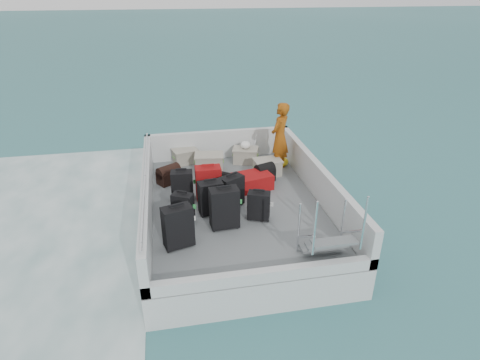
% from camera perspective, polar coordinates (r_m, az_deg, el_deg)
% --- Properties ---
extents(ground, '(160.00, 160.00, 0.00)m').
position_cam_1_polar(ground, '(8.48, -0.63, -6.88)').
color(ground, '#185454').
rests_on(ground, ground).
extents(ferry_hull, '(3.60, 5.00, 0.60)m').
position_cam_1_polar(ferry_hull, '(8.32, -0.64, -5.15)').
color(ferry_hull, silver).
rests_on(ferry_hull, ground).
extents(deck, '(3.30, 4.70, 0.02)m').
position_cam_1_polar(deck, '(8.16, -0.65, -3.29)').
color(deck, slate).
rests_on(deck, ferry_hull).
extents(deck_fittings, '(3.60, 5.00, 0.90)m').
position_cam_1_polar(deck_fittings, '(7.77, 2.27, -1.75)').
color(deck_fittings, silver).
rests_on(deck_fittings, deck).
extents(suitcase_0, '(0.55, 0.40, 0.75)m').
position_cam_1_polar(suitcase_0, '(6.76, -8.81, -6.66)').
color(suitcase_0, black).
rests_on(suitcase_0, deck).
extents(suitcase_1, '(0.44, 0.37, 0.57)m').
position_cam_1_polar(suitcase_1, '(7.47, -8.10, -3.96)').
color(suitcase_1, black).
rests_on(suitcase_1, deck).
extents(suitcase_2, '(0.45, 0.30, 0.62)m').
position_cam_1_polar(suitcase_2, '(8.23, -8.22, -0.78)').
color(suitcase_2, black).
rests_on(suitcase_2, deck).
extents(suitcase_3, '(0.53, 0.33, 0.78)m').
position_cam_1_polar(suitcase_3, '(7.19, -2.24, -4.06)').
color(suitcase_3, black).
rests_on(suitcase_3, deck).
extents(suitcase_4, '(0.49, 0.33, 0.67)m').
position_cam_1_polar(suitcase_4, '(7.65, -4.19, -2.57)').
color(suitcase_4, black).
rests_on(suitcase_4, deck).
extents(suitcase_5, '(0.51, 0.31, 0.71)m').
position_cam_1_polar(suitcase_5, '(8.17, -4.51, -0.45)').
color(suitcase_5, maroon).
rests_on(suitcase_5, deck).
extents(suitcase_6, '(0.46, 0.37, 0.56)m').
position_cam_1_polar(suitcase_6, '(7.48, 2.67, -3.73)').
color(suitcase_6, black).
rests_on(suitcase_6, deck).
extents(suitcase_7, '(0.53, 0.46, 0.65)m').
position_cam_1_polar(suitcase_7, '(7.90, -1.20, -1.63)').
color(suitcase_7, black).
rests_on(suitcase_7, deck).
extents(suitcase_8, '(0.93, 0.71, 0.33)m').
position_cam_1_polar(suitcase_8, '(8.65, 1.67, -0.19)').
color(suitcase_8, maroon).
rests_on(suitcase_8, deck).
extents(duffel_0, '(0.58, 0.52, 0.32)m').
position_cam_1_polar(duffel_0, '(9.03, -10.07, 0.56)').
color(duffel_0, black).
rests_on(duffel_0, deck).
extents(duffel_1, '(0.57, 0.54, 0.32)m').
position_cam_1_polar(duffel_1, '(8.57, -2.13, -0.49)').
color(duffel_1, black).
rests_on(duffel_1, deck).
extents(duffel_2, '(0.49, 0.43, 0.32)m').
position_cam_1_polar(duffel_2, '(9.00, 3.53, 0.83)').
color(duffel_2, black).
rests_on(duffel_2, deck).
extents(crate_0, '(0.63, 0.51, 0.33)m').
position_cam_1_polar(crate_0, '(9.98, -7.81, 3.29)').
color(crate_0, '#A49F8F').
rests_on(crate_0, deck).
extents(crate_1, '(0.68, 0.51, 0.38)m').
position_cam_1_polar(crate_1, '(9.50, -4.40, 2.42)').
color(crate_1, '#A49F8F').
rests_on(crate_1, deck).
extents(crate_2, '(0.66, 0.55, 0.34)m').
position_cam_1_polar(crate_2, '(9.91, 0.77, 3.43)').
color(crate_2, '#A49F8F').
rests_on(crate_2, deck).
extents(crate_3, '(0.61, 0.45, 0.35)m').
position_cam_1_polar(crate_3, '(9.28, 3.92, 1.74)').
color(crate_3, '#A49F8F').
rests_on(crate_3, deck).
extents(yellow_bag, '(0.28, 0.26, 0.22)m').
position_cam_1_polar(yellow_bag, '(9.79, 6.09, 2.59)').
color(yellow_bag, yellow).
rests_on(yellow_bag, deck).
extents(white_bag, '(0.24, 0.24, 0.18)m').
position_cam_1_polar(white_bag, '(9.81, 0.78, 4.85)').
color(white_bag, white).
rests_on(white_bag, crate_2).
extents(passenger, '(0.69, 0.70, 1.62)m').
position_cam_1_polar(passenger, '(9.35, 5.68, 6.08)').
color(passenger, '#C96212').
rests_on(passenger, deck).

